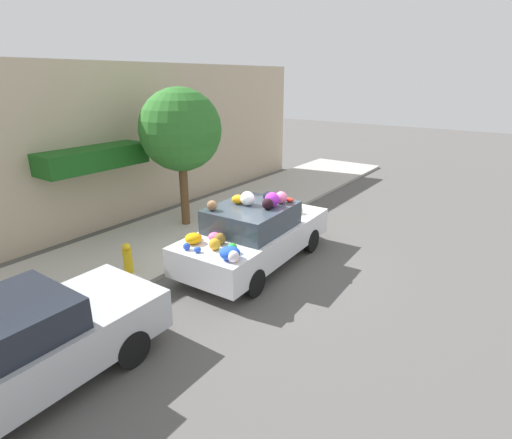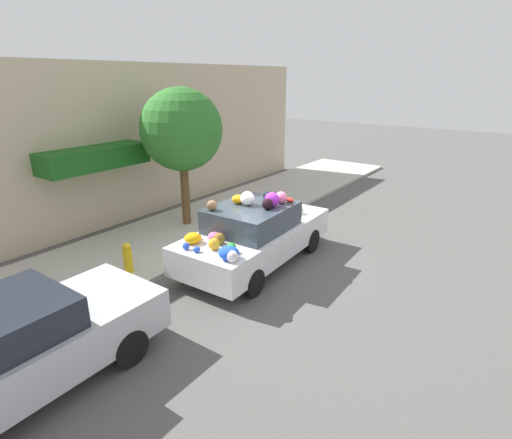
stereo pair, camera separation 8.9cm
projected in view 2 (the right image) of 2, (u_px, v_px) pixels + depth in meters
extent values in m
plane|color=#565451|center=(253.00, 261.00, 9.61)|extent=(60.00, 60.00, 0.00)
cube|color=#B2ADA3|center=(175.00, 234.00, 11.09)|extent=(24.00, 3.20, 0.10)
cube|color=#C6B293|center=(116.00, 146.00, 11.58)|extent=(18.00, 0.30, 4.60)
cube|color=#195919|center=(95.00, 158.00, 10.47)|extent=(2.88, 0.90, 0.55)
cylinder|color=brown|center=(185.00, 192.00, 11.47)|extent=(0.24, 0.24, 1.93)
sphere|color=#2D7228|center=(181.00, 130.00, 10.88)|extent=(2.26, 2.26, 2.26)
cylinder|color=gold|center=(128.00, 261.00, 8.77)|extent=(0.20, 0.20, 0.55)
sphere|color=gold|center=(126.00, 247.00, 8.65)|extent=(0.18, 0.18, 0.18)
cube|color=silver|center=(256.00, 239.00, 9.34)|extent=(4.28, 1.94, 0.64)
cube|color=#333D47|center=(252.00, 217.00, 9.01)|extent=(1.96, 1.63, 0.53)
cylinder|color=black|center=(258.00, 228.00, 10.89)|extent=(0.59, 0.20, 0.59)
cylinder|color=black|center=(311.00, 241.00, 10.05)|extent=(0.59, 0.20, 0.59)
cylinder|color=black|center=(193.00, 263.00, 8.85)|extent=(0.59, 0.20, 0.59)
cylinder|color=black|center=(253.00, 283.00, 8.01)|extent=(0.59, 0.20, 0.59)
ellipsoid|color=orange|center=(238.00, 199.00, 9.05)|extent=(0.35, 0.36, 0.21)
sphere|color=white|center=(254.00, 208.00, 10.20)|extent=(0.27, 0.27, 0.19)
sphere|color=pink|center=(281.00, 198.00, 9.05)|extent=(0.38, 0.38, 0.28)
ellipsoid|color=blue|center=(197.00, 249.00, 7.84)|extent=(0.20, 0.20, 0.12)
ellipsoid|color=yellow|center=(197.00, 236.00, 8.47)|extent=(0.18, 0.19, 0.12)
sphere|color=green|center=(231.00, 248.00, 7.81)|extent=(0.22, 0.22, 0.20)
sphere|color=purple|center=(218.00, 240.00, 8.24)|extent=(0.22, 0.22, 0.18)
ellipsoid|color=blue|center=(279.00, 209.00, 10.12)|extent=(0.30, 0.31, 0.18)
sphere|color=orange|center=(214.00, 244.00, 7.95)|extent=(0.32, 0.32, 0.24)
sphere|color=white|center=(247.00, 198.00, 8.92)|extent=(0.40, 0.40, 0.32)
ellipsoid|color=pink|center=(214.00, 236.00, 8.41)|extent=(0.32, 0.31, 0.17)
sphere|color=yellow|center=(297.00, 209.00, 10.04)|extent=(0.27, 0.27, 0.25)
ellipsoid|color=blue|center=(229.00, 253.00, 7.53)|extent=(0.38, 0.41, 0.25)
sphere|color=brown|center=(212.00, 205.00, 8.59)|extent=(0.32, 0.32, 0.23)
sphere|color=black|center=(268.00, 196.00, 9.28)|extent=(0.31, 0.31, 0.22)
sphere|color=purple|center=(272.00, 200.00, 8.81)|extent=(0.36, 0.36, 0.33)
sphere|color=white|center=(232.00, 256.00, 7.41)|extent=(0.30, 0.30, 0.23)
sphere|color=orange|center=(283.00, 207.00, 10.19)|extent=(0.29, 0.29, 0.25)
ellipsoid|color=red|center=(290.00, 200.00, 9.18)|extent=(0.14, 0.21, 0.10)
sphere|color=blue|center=(186.00, 246.00, 7.96)|extent=(0.15, 0.15, 0.15)
sphere|color=black|center=(267.00, 204.00, 8.65)|extent=(0.32, 0.32, 0.24)
sphere|color=brown|center=(283.00, 209.00, 9.97)|extent=(0.29, 0.29, 0.28)
sphere|color=pink|center=(269.00, 200.00, 10.81)|extent=(0.28, 0.28, 0.23)
ellipsoid|color=#EFA50C|center=(193.00, 238.00, 8.26)|extent=(0.45, 0.44, 0.22)
sphere|color=olive|center=(219.00, 239.00, 8.20)|extent=(0.34, 0.34, 0.24)
sphere|color=orange|center=(234.00, 258.00, 7.45)|extent=(0.19, 0.19, 0.14)
cube|color=#B7BABF|center=(12.00, 356.00, 5.39)|extent=(4.21, 1.71, 0.66)
cylinder|color=black|center=(74.00, 315.00, 6.91)|extent=(0.59, 0.19, 0.59)
cylinder|color=black|center=(130.00, 348.00, 6.08)|extent=(0.59, 0.19, 0.59)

